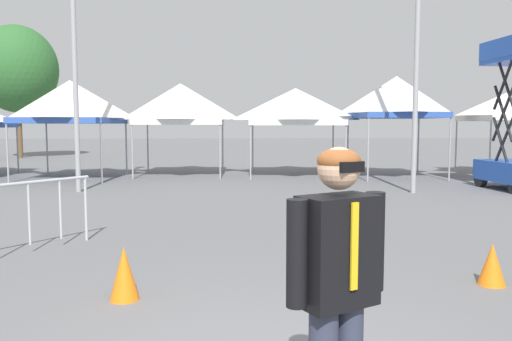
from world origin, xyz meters
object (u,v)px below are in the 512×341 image
at_px(canopy_tent_center, 70,102).
at_px(traffic_cone_lot_center, 124,273).
at_px(canopy_tent_right_of_center, 181,104).
at_px(person_foreground, 337,284).
at_px(crowd_barrier_by_lift, 29,203).
at_px(light_pole_opposite_side, 73,11).
at_px(traffic_cone_near_barrier, 492,264).
at_px(canopy_tent_far_left, 295,107).
at_px(light_pole_near_lift, 417,28).
at_px(canopy_tent_behind_left, 511,106).
at_px(tree_behind_tents_right, 17,69).
at_px(canopy_tent_behind_center, 396,97).

relative_size(canopy_tent_center, traffic_cone_lot_center, 5.91).
relative_size(canopy_tent_center, canopy_tent_right_of_center, 1.00).
distance_m(person_foreground, crowd_barrier_by_lift, 6.11).
relative_size(light_pole_opposite_side, traffic_cone_near_barrier, 17.88).
xyz_separation_m(canopy_tent_far_left, light_pole_opposite_side, (-6.82, -4.39, 2.46)).
bearing_deg(light_pole_near_lift, traffic_cone_lot_center, -127.08).
xyz_separation_m(canopy_tent_behind_left, crowd_barrier_by_lift, (-13.62, -10.95, -1.87)).
bearing_deg(light_pole_near_lift, canopy_tent_behind_left, 40.71).
height_order(canopy_tent_behind_left, tree_behind_tents_right, tree_behind_tents_right).
xyz_separation_m(canopy_tent_far_left, tree_behind_tents_right, (-14.54, 11.37, 2.52)).
xyz_separation_m(person_foreground, light_pole_opposite_side, (-4.77, 12.05, 4.01)).
bearing_deg(traffic_cone_lot_center, light_pole_near_lift, 52.92).
bearing_deg(canopy_tent_center, canopy_tent_behind_left, 0.40).
height_order(canopy_tent_center, light_pole_near_lift, light_pole_near_lift).
bearing_deg(traffic_cone_lot_center, canopy_tent_right_of_center, 92.28).
bearing_deg(canopy_tent_center, person_foreground, -69.11).
relative_size(light_pole_near_lift, traffic_cone_lot_center, 13.58).
distance_m(canopy_tent_behind_center, light_pole_near_lift, 4.70).
bearing_deg(canopy_tent_behind_left, traffic_cone_near_barrier, -120.45).
xyz_separation_m(canopy_tent_far_left, crowd_barrier_by_lift, (-5.56, -11.45, -1.83)).
distance_m(light_pole_opposite_side, tree_behind_tents_right, 17.55).
bearing_deg(crowd_barrier_by_lift, canopy_tent_center, 103.17).
height_order(canopy_tent_behind_left, light_pole_opposite_side, light_pole_opposite_side).
distance_m(person_foreground, traffic_cone_lot_center, 3.38).
bearing_deg(person_foreground, canopy_tent_center, 110.89).
relative_size(canopy_tent_center, traffic_cone_near_barrier, 6.94).
xyz_separation_m(person_foreground, traffic_cone_lot_center, (-1.70, 2.82, -0.74)).
relative_size(canopy_tent_far_left, crowd_barrier_by_lift, 2.20).
bearing_deg(canopy_tent_behind_left, tree_behind_tents_right, 152.31).
bearing_deg(canopy_tent_behind_center, canopy_tent_center, 178.63).
relative_size(canopy_tent_center, canopy_tent_far_left, 0.94).
xyz_separation_m(canopy_tent_center, canopy_tent_behind_center, (11.63, -0.28, 0.18)).
bearing_deg(canopy_tent_far_left, crowd_barrier_by_lift, -115.88).
distance_m(canopy_tent_far_left, canopy_tent_behind_center, 3.67).
xyz_separation_m(canopy_tent_behind_center, tree_behind_tents_right, (-18.09, 12.26, 2.20)).
bearing_deg(person_foreground, light_pole_near_lift, 67.46).
height_order(canopy_tent_center, canopy_tent_behind_left, canopy_tent_center).
distance_m(canopy_tent_behind_center, canopy_tent_behind_left, 4.55).
xyz_separation_m(tree_behind_tents_right, crowd_barrier_by_lift, (8.99, -22.82, -4.35)).
bearing_deg(light_pole_opposite_side, traffic_cone_near_barrier, -50.77).
bearing_deg(traffic_cone_near_barrier, canopy_tent_far_left, 92.16).
relative_size(canopy_tent_behind_left, light_pole_near_lift, 0.40).
xyz_separation_m(canopy_tent_behind_center, traffic_cone_near_barrier, (-3.04, -12.48, -2.65)).
relative_size(canopy_tent_right_of_center, tree_behind_tents_right, 0.46).
relative_size(person_foreground, light_pole_near_lift, 0.22).
height_order(canopy_tent_behind_center, traffic_cone_near_barrier, canopy_tent_behind_center).
height_order(light_pole_opposite_side, crowd_barrier_by_lift, light_pole_opposite_side).
height_order(canopy_tent_far_left, tree_behind_tents_right, tree_behind_tents_right).
bearing_deg(canopy_tent_center, traffic_cone_lot_center, -71.56).
xyz_separation_m(canopy_tent_center, tree_behind_tents_right, (-6.45, 11.98, 2.39)).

